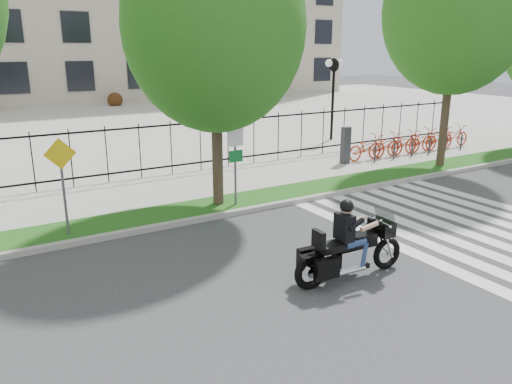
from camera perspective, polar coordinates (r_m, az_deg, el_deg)
ground at (r=11.59m, az=7.92°, el=-8.13°), size 120.00×120.00×0.00m
curb at (r=14.74m, az=-2.09°, el=-2.29°), size 60.00×0.20×0.15m
grass_verge at (r=15.45m, az=-3.62°, el=-1.44°), size 60.00×1.50×0.15m
sidewalk at (r=17.62m, az=-7.39°, el=0.68°), size 60.00×3.50×0.15m
plaza at (r=34.14m, az=-19.55°, el=7.36°), size 80.00×34.00×0.10m
crosswalk_stripes at (r=14.93m, az=22.55°, el=-3.61°), size 5.70×8.00×0.01m
iron_fence at (r=18.95m, az=-9.67°, el=5.02°), size 30.00×0.06×2.00m
lamp_post_right at (r=26.24m, az=8.86°, el=12.64°), size 1.06×0.70×4.25m
street_tree_1 at (r=14.65m, az=-4.76°, el=18.34°), size 5.15×5.15×8.13m
street_tree_2 at (r=21.22m, az=21.88°, el=18.65°), size 5.43×5.43×9.04m
bike_share_station at (r=23.57m, az=17.37°, el=5.53°), size 7.89×0.89×1.50m
sign_pole_regulatory at (r=14.81m, az=-2.36°, el=4.47°), size 0.50×0.09×2.50m
sign_pole_warning at (r=13.23m, az=-21.29°, el=1.95°), size 0.78×0.09×2.49m
motorcycle_rider at (r=10.73m, az=10.74°, el=-6.19°), size 2.78×0.83×2.14m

